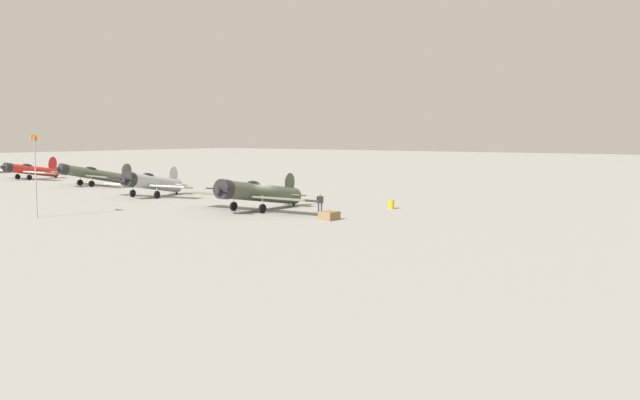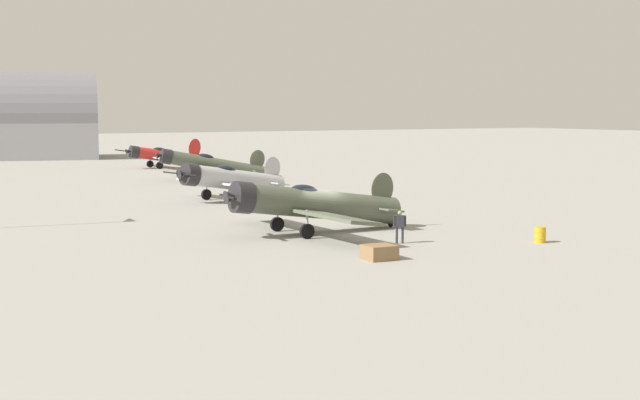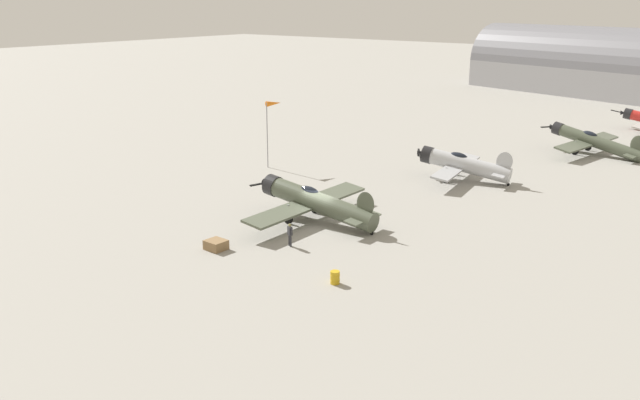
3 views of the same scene
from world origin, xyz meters
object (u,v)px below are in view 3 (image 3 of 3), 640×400
object	(u,v)px
equipment_crate	(216,245)
airplane_foreground	(314,201)
airplane_far_line	(594,141)
fuel_drum	(335,277)
ground_crew_mechanic	(290,233)
airplane_mid_apron	(462,164)
windsock_mast	(273,107)

from	to	relation	value
equipment_crate	airplane_foreground	bearing A→B (deg)	80.44
airplane_far_line	fuel_drum	bearing A→B (deg)	96.27
airplane_far_line	fuel_drum	size ratio (longest dim) A/B	15.02
airplane_foreground	equipment_crate	size ratio (longest dim) A/B	9.32
ground_crew_mechanic	equipment_crate	distance (m)	5.12
fuel_drum	airplane_far_line	bearing A→B (deg)	88.47
ground_crew_mechanic	airplane_far_line	bearing A→B (deg)	-161.75
airplane_foreground	airplane_mid_apron	xyz separation A→B (m)	(3.28, 18.22, -0.02)
airplane_mid_apron	windsock_mast	bearing A→B (deg)	10.51
airplane_far_line	equipment_crate	world-z (taller)	airplane_far_line
airplane_far_line	windsock_mast	xyz separation A→B (m)	(-23.97, -25.54, 4.60)
airplane_mid_apron	fuel_drum	world-z (taller)	airplane_mid_apron
airplane_far_line	airplane_foreground	bearing A→B (deg)	83.22
airplane_foreground	equipment_crate	world-z (taller)	airplane_foreground
airplane_mid_apron	fuel_drum	size ratio (longest dim) A/B	13.48
ground_crew_mechanic	equipment_crate	world-z (taller)	ground_crew_mechanic
fuel_drum	windsock_mast	size ratio (longest dim) A/B	0.12
ground_crew_mechanic	fuel_drum	world-z (taller)	ground_crew_mechanic
airplane_foreground	ground_crew_mechanic	bearing A→B (deg)	110.39
airplane_foreground	airplane_far_line	distance (m)	38.29
equipment_crate	windsock_mast	size ratio (longest dim) A/B	0.21
equipment_crate	fuel_drum	distance (m)	9.93
fuel_drum	windsock_mast	bearing A→B (deg)	138.37
windsock_mast	airplane_far_line	bearing A→B (deg)	46.81
airplane_foreground	fuel_drum	distance (m)	12.15
equipment_crate	windsock_mast	xyz separation A→B (m)	(-12.82, 20.49, 5.75)
airplane_far_line	fuel_drum	distance (m)	45.78
airplane_foreground	windsock_mast	xyz separation A→B (m)	(-14.33, 11.52, 4.49)
airplane_foreground	ground_crew_mechanic	distance (m)	5.80
airplane_foreground	airplane_mid_apron	distance (m)	18.51
ground_crew_mechanic	windsock_mast	world-z (taller)	windsock_mast
fuel_drum	windsock_mast	world-z (taller)	windsock_mast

